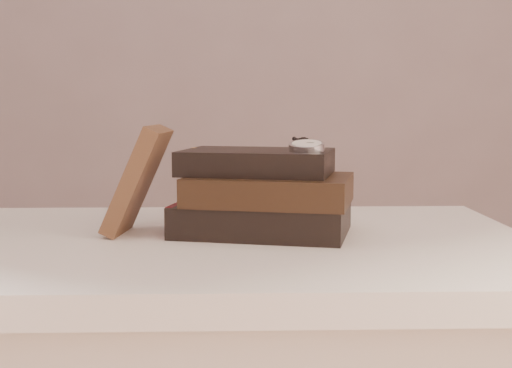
{
  "coord_description": "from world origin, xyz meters",
  "views": [
    {
      "loc": [
        0.07,
        -0.66,
        0.95
      ],
      "look_at": [
        0.1,
        0.38,
        0.82
      ],
      "focal_mm": 49.29,
      "sensor_mm": 36.0,
      "label": 1
    }
  ],
  "objects": [
    {
      "name": "eyeglasses",
      "position": [
        0.04,
        0.49,
        0.82
      ],
      "size": [
        0.13,
        0.14,
        0.05
      ],
      "color": "silver",
      "rests_on": "book_stack"
    },
    {
      "name": "pocket_watch",
      "position": [
        0.17,
        0.36,
        0.88
      ],
      "size": [
        0.06,
        0.16,
        0.02
      ],
      "color": "silver",
      "rests_on": "book_stack"
    },
    {
      "name": "journal",
      "position": [
        -0.08,
        0.38,
        0.83
      ],
      "size": [
        0.1,
        0.11,
        0.16
      ],
      "primitive_type": "cube",
      "rotation": [
        0.0,
        0.43,
        -0.12
      ],
      "color": "#3E2518",
      "rests_on": "table"
    },
    {
      "name": "book_stack",
      "position": [
        0.11,
        0.38,
        0.81
      ],
      "size": [
        0.29,
        0.23,
        0.13
      ],
      "color": "black",
      "rests_on": "table"
    },
    {
      "name": "table",
      "position": [
        0.0,
        0.35,
        0.66
      ],
      "size": [
        1.0,
        0.6,
        0.75
      ],
      "color": "silver",
      "rests_on": "ground"
    }
  ]
}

